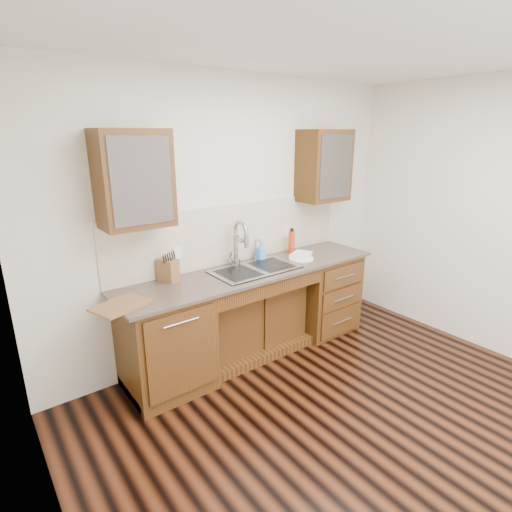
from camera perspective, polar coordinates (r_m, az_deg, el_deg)
ground at (r=3.44m, az=15.53°, el=-23.70°), size 4.00×3.50×0.10m
ceiling at (r=2.69m, az=20.95°, el=28.70°), size 4.00×3.50×0.10m
wall_back at (r=4.02m, az=-3.45°, el=5.45°), size 4.00×0.10×2.70m
wall_left at (r=1.69m, az=-28.87°, el=-14.08°), size 0.10×3.50×2.70m
base_cabinet_left at (r=3.61m, az=-12.82°, el=-11.89°), size 0.70×0.62×0.88m
base_cabinet_center at (r=4.13m, az=-1.10°, el=-8.88°), size 1.20×0.44×0.70m
base_cabinet_right at (r=4.61m, az=9.20°, el=-5.02°), size 0.70×0.62×0.88m
countertop at (r=3.84m, az=-0.22°, el=-2.12°), size 2.70×0.65×0.03m
backsplash at (r=4.00m, az=-2.93°, el=3.27°), size 2.70×0.02×0.59m
sink at (r=3.85m, az=-0.09°, el=-3.16°), size 0.84×0.46×0.19m
faucet at (r=3.91m, az=-2.94°, el=1.49°), size 0.04×0.04×0.40m
filter_tap at (r=4.08m, az=-0.10°, el=1.02°), size 0.02×0.02×0.24m
upper_cabinet_left at (r=3.27m, az=-17.10°, el=10.47°), size 0.55×0.34×0.75m
upper_cabinet_right at (r=4.45m, az=9.67°, el=12.59°), size 0.55×0.34×0.75m
outlet_left at (r=3.70m, az=-11.15°, el=0.43°), size 0.08×0.01×0.12m
outlet_right at (r=4.40m, az=4.22°, el=3.40°), size 0.08×0.01×0.12m
soap_bottle at (r=4.10m, az=0.71°, el=0.72°), size 0.09×0.09×0.18m
water_bottle at (r=4.31m, az=5.10°, el=1.94°), size 0.08×0.08×0.25m
plate at (r=4.17m, az=6.47°, el=-0.34°), size 0.32×0.32×0.01m
dish_towel at (r=4.20m, az=6.42°, el=0.18°), size 0.29×0.26×0.04m
knife_block at (r=3.59m, az=-12.45°, el=-1.99°), size 0.17×0.21×0.20m
cutting_board at (r=3.20m, az=-18.75°, el=-6.70°), size 0.47×0.39×0.02m
cup_left_a at (r=3.25m, az=-18.45°, el=9.32°), size 0.14×0.14×0.09m
cup_left_b at (r=3.31m, az=-15.82°, el=9.66°), size 0.12×0.12×0.09m
cup_right_a at (r=4.37m, az=8.51°, el=11.82°), size 0.14×0.14×0.09m
cup_right_b at (r=4.50m, az=10.08°, el=11.90°), size 0.11×0.11×0.09m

